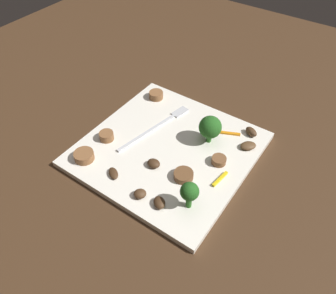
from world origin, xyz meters
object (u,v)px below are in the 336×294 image
object	(u,v)px
mushroom_1	(251,132)
mushroom_4	(113,173)
sausage_slice_0	(219,160)
pepper_strip_0	(230,133)
sausage_slice_2	(156,95)
sausage_slice_1	(84,156)
pepper_strip_1	(220,179)
broccoli_floret_1	(190,192)
mushroom_0	(140,194)
sausage_slice_4	(107,136)
sausage_slice_3	(183,175)
mushroom_3	(154,163)
mushroom_5	(248,146)
mushroom_2	(159,203)
fork	(159,125)
broccoli_floret_0	(210,127)
plate	(168,149)

from	to	relation	value
mushroom_1	mushroom_4	bearing A→B (deg)	146.61
sausage_slice_0	pepper_strip_0	size ratio (longest dim) A/B	0.66
sausage_slice_2	mushroom_1	xyz separation A→B (m)	(0.01, -0.22, -0.00)
sausage_slice_1	sausage_slice_2	xyz separation A→B (m)	(0.22, 0.00, 0.00)
pepper_strip_1	broccoli_floret_1	bearing A→B (deg)	168.03
sausage_slice_1	mushroom_0	distance (m)	0.13
broccoli_floret_1	pepper_strip_0	world-z (taller)	broccoli_floret_1
sausage_slice_4	mushroom_1	size ratio (longest dim) A/B	1.01
pepper_strip_1	sausage_slice_3	bearing A→B (deg)	120.08
pepper_strip_1	mushroom_1	bearing A→B (deg)	2.20
sausage_slice_0	sausage_slice_2	xyz separation A→B (m)	(0.09, 0.20, 0.00)
sausage_slice_1	mushroom_3	size ratio (longest dim) A/B	1.51
sausage_slice_2	mushroom_5	world-z (taller)	sausage_slice_2
sausage_slice_0	pepper_strip_1	bearing A→B (deg)	-147.80
broccoli_floret_1	sausage_slice_1	bearing A→B (deg)	95.83
broccoli_floret_1	mushroom_3	world-z (taller)	broccoli_floret_1
sausage_slice_1	mushroom_4	size ratio (longest dim) A/B	1.30
sausage_slice_0	mushroom_2	world-z (taller)	same
sausage_slice_1	mushroom_1	xyz separation A→B (m)	(0.23, -0.22, -0.00)
fork	broccoli_floret_1	bearing A→B (deg)	-119.34
fork	broccoli_floret_0	distance (m)	0.11
sausage_slice_0	fork	bearing A→B (deg)	82.07
sausage_slice_0	sausage_slice_1	xyz separation A→B (m)	(-0.13, 0.20, 0.00)
sausage_slice_0	pepper_strip_1	world-z (taller)	sausage_slice_0
sausage_slice_2	sausage_slice_0	bearing A→B (deg)	-113.81
mushroom_3	plate	bearing A→B (deg)	6.40
plate	mushroom_5	xyz separation A→B (m)	(0.08, -0.12, 0.01)
sausage_slice_2	mushroom_0	size ratio (longest dim) A/B	1.45
mushroom_3	mushroom_5	bearing A→B (deg)	-40.68
broccoli_floret_1	sausage_slice_4	size ratio (longest dim) A/B	1.92
mushroom_4	mushroom_5	world-z (taller)	mushroom_5
mushroom_5	pepper_strip_0	size ratio (longest dim) A/B	0.76
plate	mushroom_2	size ratio (longest dim) A/B	12.13
broccoli_floret_1	mushroom_0	xyz separation A→B (m)	(-0.03, 0.07, -0.03)
mushroom_3	pepper_strip_0	size ratio (longest dim) A/B	0.60
sausage_slice_2	sausage_slice_4	xyz separation A→B (m)	(-0.16, 0.00, 0.00)
mushroom_4	pepper_strip_1	world-z (taller)	mushroom_4
broccoli_floret_1	pepper_strip_1	bearing A→B (deg)	-11.97
pepper_strip_0	sausage_slice_4	bearing A→B (deg)	128.01
plate	broccoli_floret_0	distance (m)	0.09
sausage_slice_4	mushroom_4	distance (m)	0.09
broccoli_floret_1	mushroom_1	size ratio (longest dim) A/B	1.94
sausage_slice_0	mushroom_3	size ratio (longest dim) A/B	1.10
broccoli_floret_1	mushroom_4	size ratio (longest dim) A/B	1.90
mushroom_0	pepper_strip_0	xyz separation A→B (m)	(0.21, -0.05, -0.00)
sausage_slice_0	mushroom_4	world-z (taller)	sausage_slice_0
mushroom_2	pepper_strip_1	world-z (taller)	mushroom_2
mushroom_0	sausage_slice_2	bearing A→B (deg)	30.56
mushroom_5	fork	bearing A→B (deg)	104.42
sausage_slice_0	sausage_slice_4	size ratio (longest dim) A/B	0.96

